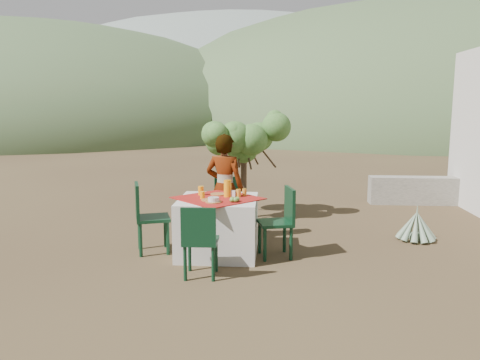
% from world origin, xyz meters
% --- Properties ---
extents(ground, '(160.00, 160.00, 0.00)m').
position_xyz_m(ground, '(0.00, 0.00, 0.00)').
color(ground, '#3A2A1A').
rests_on(ground, ground).
extents(table, '(1.30, 1.30, 0.76)m').
position_xyz_m(table, '(-0.37, -0.07, 0.38)').
color(table, beige).
rests_on(table, ground).
extents(chair_far, '(0.52, 0.52, 0.87)m').
position_xyz_m(chair_far, '(-0.32, 0.94, 0.48)').
color(chair_far, black).
rests_on(chair_far, ground).
extents(chair_near, '(0.40, 0.40, 0.85)m').
position_xyz_m(chair_near, '(-0.47, -0.99, 0.47)').
color(chair_near, black).
rests_on(chair_near, ground).
extents(chair_left, '(0.55, 0.55, 0.95)m').
position_xyz_m(chair_left, '(-1.33, -0.09, 0.52)').
color(chair_left, black).
rests_on(chair_left, ground).
extents(chair_right, '(0.51, 0.51, 0.91)m').
position_xyz_m(chair_right, '(0.46, -0.13, 0.51)').
color(chair_right, black).
rests_on(chair_right, ground).
extents(person, '(0.65, 0.52, 1.56)m').
position_xyz_m(person, '(-0.35, 0.56, 0.78)').
color(person, '#8C6651').
rests_on(person, ground).
extents(shrub_tree, '(1.39, 1.36, 1.63)m').
position_xyz_m(shrub_tree, '(-0.11, 2.01, 1.29)').
color(shrub_tree, '#4F3E27').
rests_on(shrub_tree, ground).
extents(agave, '(0.58, 0.57, 0.61)m').
position_xyz_m(agave, '(2.46, 0.77, 0.21)').
color(agave, gray).
rests_on(agave, ground).
extents(stone_wall, '(2.60, 0.35, 0.55)m').
position_xyz_m(stone_wall, '(3.60, 3.40, 0.28)').
color(stone_wall, gray).
rests_on(stone_wall, ground).
extents(hill_near_left, '(40.00, 40.00, 16.00)m').
position_xyz_m(hill_near_left, '(-18.00, 30.00, 0.00)').
color(hill_near_left, '#334A29').
rests_on(hill_near_left, ground).
extents(hill_near_right, '(48.00, 48.00, 20.00)m').
position_xyz_m(hill_near_right, '(12.00, 36.00, 0.00)').
color(hill_near_right, '#334A29').
rests_on(hill_near_right, ground).
extents(hill_far_center, '(60.00, 60.00, 24.00)m').
position_xyz_m(hill_far_center, '(-4.00, 52.00, 0.00)').
color(hill_far_center, slate).
rests_on(hill_far_center, ground).
extents(plate_far, '(0.22, 0.22, 0.01)m').
position_xyz_m(plate_far, '(-0.39, 0.14, 0.77)').
color(plate_far, brown).
rests_on(plate_far, table).
extents(plate_near, '(0.21, 0.21, 0.01)m').
position_xyz_m(plate_near, '(-0.46, -0.26, 0.77)').
color(plate_near, brown).
rests_on(plate_near, table).
extents(glass_far, '(0.08, 0.08, 0.12)m').
position_xyz_m(glass_far, '(-0.62, 0.09, 0.82)').
color(glass_far, '#FF9B10').
rests_on(glass_far, table).
extents(glass_near, '(0.06, 0.06, 0.10)m').
position_xyz_m(glass_near, '(-0.56, -0.16, 0.81)').
color(glass_near, '#FF9B10').
rests_on(glass_near, table).
extents(juice_pitcher, '(0.10, 0.10, 0.22)m').
position_xyz_m(juice_pitcher, '(-0.25, 0.00, 0.87)').
color(juice_pitcher, '#FF9B10').
rests_on(juice_pitcher, table).
extents(bowl_plate, '(0.21, 0.21, 0.01)m').
position_xyz_m(bowl_plate, '(-0.39, -0.37, 0.77)').
color(bowl_plate, brown).
rests_on(bowl_plate, table).
extents(white_bowl, '(0.14, 0.14, 0.05)m').
position_xyz_m(white_bowl, '(-0.39, -0.37, 0.80)').
color(white_bowl, silver).
rests_on(white_bowl, bowl_plate).
extents(jar_left, '(0.06, 0.06, 0.10)m').
position_xyz_m(jar_left, '(-0.10, 0.01, 0.81)').
color(jar_left, orange).
rests_on(jar_left, table).
extents(jar_right, '(0.06, 0.06, 0.09)m').
position_xyz_m(jar_right, '(-0.03, 0.10, 0.81)').
color(jar_right, orange).
rests_on(jar_right, table).
extents(napkin_holder, '(0.08, 0.05, 0.09)m').
position_xyz_m(napkin_holder, '(-0.18, -0.00, 0.81)').
color(napkin_holder, silver).
rests_on(napkin_holder, table).
extents(fruit_cluster, '(0.13, 0.12, 0.06)m').
position_xyz_m(fruit_cluster, '(-0.13, -0.33, 0.79)').
color(fruit_cluster, '#5F9135').
rests_on(fruit_cluster, table).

